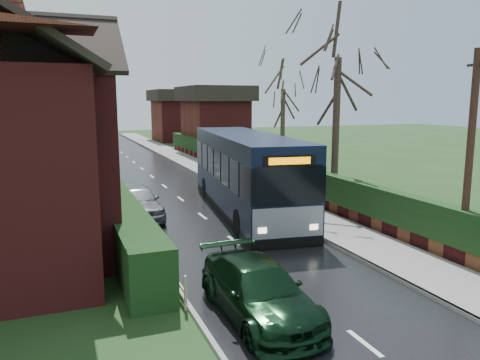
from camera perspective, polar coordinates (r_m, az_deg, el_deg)
name	(u,v)px	position (r m, az deg, el deg)	size (l,w,h in m)	color
ground	(255,258)	(15.75, 1.81, -9.45)	(140.00, 140.00, 0.00)	#29461E
road	(181,199)	(24.93, -7.26, -2.32)	(6.00, 100.00, 0.02)	black
pavement	(254,192)	(26.25, 1.77, -1.51)	(2.50, 100.00, 0.14)	slate
kerb_right	(234,194)	(25.81, -0.68, -1.70)	(0.12, 100.00, 0.14)	gray
kerb_left	(122,203)	(24.39, -14.23, -2.72)	(0.12, 100.00, 0.10)	gray
front_hedge	(115,211)	(19.28, -14.94, -3.72)	(1.20, 16.00, 1.60)	black
picket_fence	(135,218)	(19.45, -12.70, -4.57)	(0.10, 16.00, 0.90)	gray
right_wall_hedge	(280,174)	(26.72, 4.84, 0.73)	(0.60, 50.00, 1.80)	maroon
bus	(246,174)	(21.74, 0.71, 0.78)	(4.25, 12.18, 3.62)	black
car_silver	(136,201)	(21.17, -12.53, -2.57)	(1.78, 4.43, 1.51)	#AAA9AE
car_green	(258,291)	(11.53, 2.26, -13.32)	(1.84, 4.54, 1.32)	black
car_distant	(101,143)	(52.84, -16.54, 4.32)	(1.26, 3.62, 1.19)	black
bus_stop_sign	(268,169)	(21.88, 3.39, 1.36)	(0.09, 0.46, 3.04)	slate
telegraph_pole	(469,160)	(15.89, 26.17, 2.26)	(0.24, 0.86, 6.68)	black
tree_right_near	(339,47)	(23.49, 11.94, 15.60)	(4.75, 4.75, 10.26)	#32241D
tree_right_far	(283,83)	(33.01, 5.30, 11.67)	(4.39, 4.39, 8.47)	#372D20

